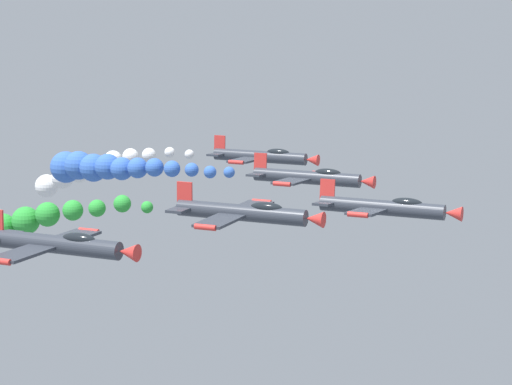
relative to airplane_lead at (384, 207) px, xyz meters
name	(u,v)px	position (x,y,z in m)	size (l,w,h in m)	color
airplane_lead	(384,207)	(0.00, 0.00, 0.00)	(9.55, 10.35, 2.53)	#333842
airplane_left_inner	(309,177)	(-7.85, -8.44, 0.33)	(9.56, 10.35, 2.37)	#333842
smoke_trail_left_inner	(99,167)	(-10.44, -29.85, -0.60)	(5.95, 20.73, 3.50)	blue
airplane_right_inner	(243,212)	(8.84, -7.08, 0.80)	(9.56, 10.35, 2.32)	#333842
airplane_left_outer	(262,156)	(-16.77, -16.21, 0.30)	(9.57, 10.35, 2.34)	#333842
smoke_trail_left_outer	(82,172)	(-18.12, -36.51, -2.75)	(3.92, 19.50, 6.45)	white
airplane_right_outer	(56,244)	(18.79, -14.95, 0.23)	(9.57, 10.35, 2.33)	#333842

